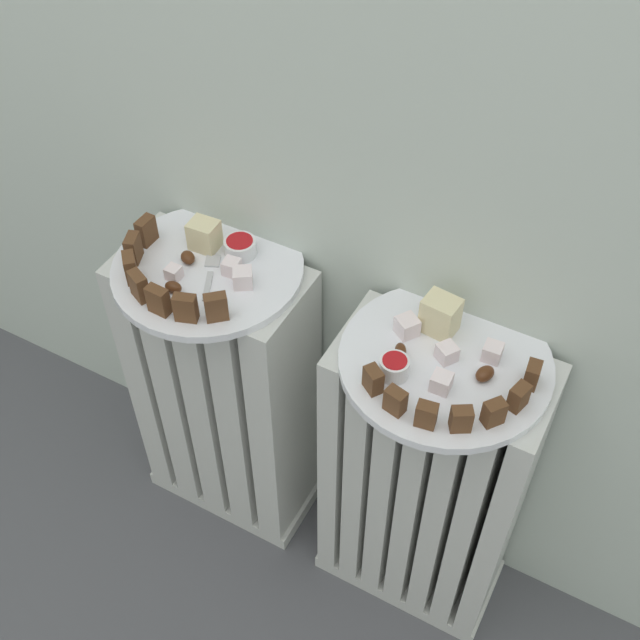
# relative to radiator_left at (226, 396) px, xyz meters

# --- Properties ---
(radiator_left) EXTENTS (0.29, 0.15, 0.56)m
(radiator_left) POSITION_rel_radiator_left_xyz_m (0.00, 0.00, 0.00)
(radiator_left) COLOR silver
(radiator_left) RESTS_ON ground_plane
(radiator_right) EXTENTS (0.29, 0.15, 0.56)m
(radiator_right) POSITION_rel_radiator_left_xyz_m (0.35, 0.00, 0.00)
(radiator_right) COLOR silver
(radiator_right) RESTS_ON ground_plane
(plate_left) EXTENTS (0.27, 0.27, 0.01)m
(plate_left) POSITION_rel_radiator_left_xyz_m (0.00, 0.00, 0.29)
(plate_left) COLOR white
(plate_left) RESTS_ON radiator_left
(plate_right) EXTENTS (0.27, 0.27, 0.01)m
(plate_right) POSITION_rel_radiator_left_xyz_m (0.35, 0.00, 0.29)
(plate_right) COLOR white
(plate_right) RESTS_ON radiator_right
(dark_cake_slice_left_0) EXTENTS (0.02, 0.03, 0.04)m
(dark_cake_slice_left_0) POSITION_rel_radiator_left_xyz_m (-0.10, 0.00, 0.31)
(dark_cake_slice_left_0) COLOR #56351E
(dark_cake_slice_left_0) RESTS_ON plate_left
(dark_cake_slice_left_1) EXTENTS (0.03, 0.03, 0.04)m
(dark_cake_slice_left_1) POSITION_rel_radiator_left_xyz_m (-0.10, -0.04, 0.31)
(dark_cake_slice_left_1) COLOR #56351E
(dark_cake_slice_left_1) RESTS_ON plate_left
(dark_cake_slice_left_2) EXTENTS (0.03, 0.03, 0.04)m
(dark_cake_slice_left_2) POSITION_rel_radiator_left_xyz_m (-0.07, -0.07, 0.31)
(dark_cake_slice_left_2) COLOR #56351E
(dark_cake_slice_left_2) RESTS_ON plate_left
(dark_cake_slice_left_3) EXTENTS (0.03, 0.03, 0.04)m
(dark_cake_slice_left_3) POSITION_rel_radiator_left_xyz_m (-0.04, -0.09, 0.31)
(dark_cake_slice_left_3) COLOR #56351E
(dark_cake_slice_left_3) RESTS_ON plate_left
(dark_cake_slice_left_4) EXTENTS (0.03, 0.02, 0.04)m
(dark_cake_slice_left_4) POSITION_rel_radiator_left_xyz_m (-0.00, -0.10, 0.31)
(dark_cake_slice_left_4) COLOR #56351E
(dark_cake_slice_left_4) RESTS_ON plate_left
(dark_cake_slice_left_5) EXTENTS (0.03, 0.02, 0.04)m
(dark_cake_slice_left_5) POSITION_rel_radiator_left_xyz_m (0.03, -0.10, 0.31)
(dark_cake_slice_left_5) COLOR #56351E
(dark_cake_slice_left_5) RESTS_ON plate_left
(dark_cake_slice_left_6) EXTENTS (0.03, 0.03, 0.04)m
(dark_cake_slice_left_6) POSITION_rel_radiator_left_xyz_m (0.07, -0.08, 0.31)
(dark_cake_slice_left_6) COLOR #56351E
(dark_cake_slice_left_6) RESTS_ON plate_left
(marble_cake_slice_left_0) EXTENTS (0.04, 0.04, 0.04)m
(marble_cake_slice_left_0) POSITION_rel_radiator_left_xyz_m (-0.02, 0.03, 0.32)
(marble_cake_slice_left_0) COLOR beige
(marble_cake_slice_left_0) RESTS_ON plate_left
(turkish_delight_left_0) EXTENTS (0.02, 0.02, 0.02)m
(turkish_delight_left_0) POSITION_rel_radiator_left_xyz_m (-0.03, -0.04, 0.30)
(turkish_delight_left_0) COLOR white
(turkish_delight_left_0) RESTS_ON plate_left
(turkish_delight_left_1) EXTENTS (0.02, 0.02, 0.02)m
(turkish_delight_left_1) POSITION_rel_radiator_left_xyz_m (0.04, 0.00, 0.31)
(turkish_delight_left_1) COLOR white
(turkish_delight_left_1) RESTS_ON plate_left
(turkish_delight_left_2) EXTENTS (0.04, 0.04, 0.03)m
(turkish_delight_left_2) POSITION_rel_radiator_left_xyz_m (0.06, -0.01, 0.31)
(turkish_delight_left_2) COLOR white
(turkish_delight_left_2) RESTS_ON plate_left
(medjool_date_left_0) EXTENTS (0.03, 0.03, 0.02)m
(medjool_date_left_0) POSITION_rel_radiator_left_xyz_m (-0.03, -0.01, 0.30)
(medjool_date_left_0) COLOR #4C2814
(medjool_date_left_0) RESTS_ON plate_left
(medjool_date_left_1) EXTENTS (0.03, 0.02, 0.02)m
(medjool_date_left_1) POSITION_rel_radiator_left_xyz_m (-0.01, -0.06, 0.30)
(medjool_date_left_1) COLOR #4C2814
(medjool_date_left_1) RESTS_ON plate_left
(jam_bowl_left) EXTENTS (0.05, 0.05, 0.02)m
(jam_bowl_left) POSITION_rel_radiator_left_xyz_m (0.03, 0.04, 0.31)
(jam_bowl_left) COLOR white
(jam_bowl_left) RESTS_ON plate_left
(dark_cake_slice_right_0) EXTENTS (0.03, 0.03, 0.03)m
(dark_cake_slice_right_0) POSITION_rel_radiator_left_xyz_m (0.29, -0.09, 0.31)
(dark_cake_slice_right_0) COLOR #56351E
(dark_cake_slice_right_0) RESTS_ON plate_right
(dark_cake_slice_right_1) EXTENTS (0.03, 0.02, 0.03)m
(dark_cake_slice_right_1) POSITION_rel_radiator_left_xyz_m (0.33, -0.10, 0.31)
(dark_cake_slice_right_1) COLOR #56351E
(dark_cake_slice_right_1) RESTS_ON plate_right
(dark_cake_slice_right_2) EXTENTS (0.03, 0.02, 0.03)m
(dark_cake_slice_right_2) POSITION_rel_radiator_left_xyz_m (0.37, -0.10, 0.31)
(dark_cake_slice_right_2) COLOR #56351E
(dark_cake_slice_right_2) RESTS_ON plate_right
(dark_cake_slice_right_3) EXTENTS (0.03, 0.03, 0.03)m
(dark_cake_slice_right_3) POSITION_rel_radiator_left_xyz_m (0.41, -0.09, 0.31)
(dark_cake_slice_right_3) COLOR #56351E
(dark_cake_slice_right_3) RESTS_ON plate_right
(dark_cake_slice_right_4) EXTENTS (0.03, 0.03, 0.03)m
(dark_cake_slice_right_4) POSITION_rel_radiator_left_xyz_m (0.44, -0.06, 0.31)
(dark_cake_slice_right_4) COLOR #56351E
(dark_cake_slice_right_4) RESTS_ON plate_right
(dark_cake_slice_right_5) EXTENTS (0.02, 0.03, 0.03)m
(dark_cake_slice_right_5) POSITION_rel_radiator_left_xyz_m (0.45, -0.03, 0.31)
(dark_cake_slice_right_5) COLOR #56351E
(dark_cake_slice_right_5) RESTS_ON plate_right
(dark_cake_slice_right_6) EXTENTS (0.02, 0.03, 0.03)m
(dark_cake_slice_right_6) POSITION_rel_radiator_left_xyz_m (0.46, 0.01, 0.31)
(dark_cake_slice_right_6) COLOR #56351E
(dark_cake_slice_right_6) RESTS_ON plate_right
(marble_cake_slice_right_0) EXTENTS (0.05, 0.04, 0.05)m
(marble_cake_slice_right_0) POSITION_rel_radiator_left_xyz_m (0.33, 0.04, 0.32)
(marble_cake_slice_right_0) COLOR beige
(marble_cake_slice_right_0) RESTS_ON plate_right
(turkish_delight_right_0) EXTENTS (0.02, 0.02, 0.02)m
(turkish_delight_right_0) POSITION_rel_radiator_left_xyz_m (0.40, 0.03, 0.31)
(turkish_delight_right_0) COLOR white
(turkish_delight_right_0) RESTS_ON plate_right
(turkish_delight_right_1) EXTENTS (0.03, 0.03, 0.02)m
(turkish_delight_right_1) POSITION_rel_radiator_left_xyz_m (0.35, 0.00, 0.31)
(turkish_delight_right_1) COLOR white
(turkish_delight_right_1) RESTS_ON plate_right
(turkish_delight_right_2) EXTENTS (0.02, 0.02, 0.02)m
(turkish_delight_right_2) POSITION_rel_radiator_left_xyz_m (0.37, -0.05, 0.31)
(turkish_delight_right_2) COLOR white
(turkish_delight_right_2) RESTS_ON plate_right
(turkish_delight_right_3) EXTENTS (0.04, 0.04, 0.03)m
(turkish_delight_right_3) POSITION_rel_radiator_left_xyz_m (0.29, 0.02, 0.31)
(turkish_delight_right_3) COLOR white
(turkish_delight_right_3) RESTS_ON plate_right
(medjool_date_right_0) EXTENTS (0.03, 0.03, 0.02)m
(medjool_date_right_0) POSITION_rel_radiator_left_xyz_m (0.41, -0.01, 0.30)
(medjool_date_right_0) COLOR #4C2814
(medjool_date_right_0) RESTS_ON plate_right
(medjool_date_right_1) EXTENTS (0.02, 0.03, 0.02)m
(medjool_date_right_1) POSITION_rel_radiator_left_xyz_m (0.30, -0.02, 0.30)
(medjool_date_right_1) COLOR #4C2814
(medjool_date_right_1) RESTS_ON plate_right
(jam_bowl_right) EXTENTS (0.04, 0.04, 0.03)m
(jam_bowl_right) POSITION_rel_radiator_left_xyz_m (0.31, -0.05, 0.31)
(jam_bowl_right) COLOR white
(jam_bowl_right) RESTS_ON plate_right
(fork) EXTENTS (0.05, 0.09, 0.00)m
(fork) POSITION_rel_radiator_left_xyz_m (0.01, -0.01, 0.30)
(fork) COLOR #B7B7BC
(fork) RESTS_ON plate_left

